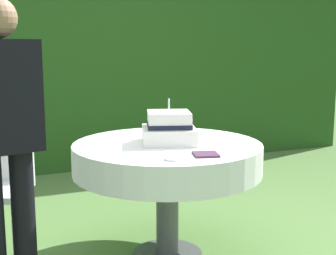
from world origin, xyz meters
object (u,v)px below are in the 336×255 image
object	(u,v)px
wedding_cake	(169,128)
serving_plate_near	(162,133)
cake_table	(167,159)
napkin_stack	(206,154)
serving_plate_far	(174,159)
standing_person	(3,136)

from	to	relation	value
wedding_cake	serving_plate_near	world-z (taller)	wedding_cake
cake_table	wedding_cake	xyz separation A→B (m)	(0.01, 0.01, 0.20)
serving_plate_near	napkin_stack	distance (m)	0.72
wedding_cake	serving_plate_far	xyz separation A→B (m)	(-0.15, -0.43, -0.09)
cake_table	napkin_stack	xyz separation A→B (m)	(0.07, -0.40, 0.11)
serving_plate_far	cake_table	bearing A→B (deg)	72.09
serving_plate_near	standing_person	distance (m)	1.25
wedding_cake	napkin_stack	distance (m)	0.42
cake_table	serving_plate_near	size ratio (longest dim) A/B	8.04
cake_table	serving_plate_far	world-z (taller)	serving_plate_far
standing_person	wedding_cake	bearing A→B (deg)	15.79
cake_table	serving_plate_near	world-z (taller)	serving_plate_near
serving_plate_far	standing_person	world-z (taller)	standing_person
wedding_cake	serving_plate_near	bearing A→B (deg)	75.78
serving_plate_far	wedding_cake	bearing A→B (deg)	70.56
serving_plate_near	serving_plate_far	xyz separation A→B (m)	(-0.23, -0.75, 0.00)
wedding_cake	standing_person	distance (m)	1.05
serving_plate_near	serving_plate_far	world-z (taller)	same
napkin_stack	serving_plate_far	bearing A→B (deg)	-172.63
serving_plate_far	standing_person	bearing A→B (deg)	170.17
cake_table	napkin_stack	distance (m)	0.42
standing_person	serving_plate_near	bearing A→B (deg)	28.97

